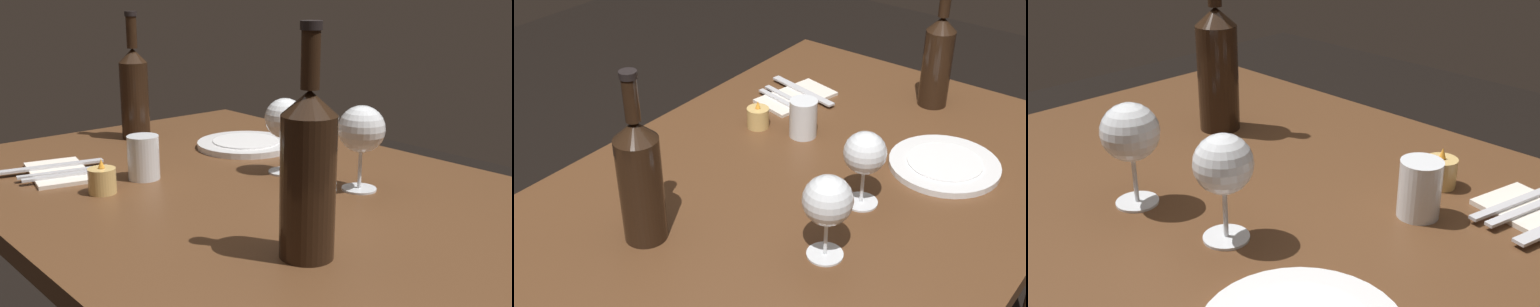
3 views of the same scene
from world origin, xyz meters
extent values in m
cube|color=#56351E|center=(0.00, 0.00, 0.72)|extent=(1.30, 0.90, 0.04)
cylinder|color=#412816|center=(-0.58, 0.38, 0.35)|extent=(0.06, 0.06, 0.70)
cylinder|color=white|center=(0.02, -0.12, 0.74)|extent=(0.07, 0.07, 0.00)
cylinder|color=white|center=(0.02, -0.12, 0.78)|extent=(0.01, 0.01, 0.08)
sphere|color=white|center=(0.02, -0.12, 0.85)|extent=(0.08, 0.08, 0.08)
cylinder|color=maroon|center=(0.02, -0.12, 0.85)|extent=(0.06, 0.06, 0.03)
cylinder|color=white|center=(-0.16, -0.15, 0.74)|extent=(0.07, 0.07, 0.00)
cylinder|color=white|center=(-0.16, -0.15, 0.78)|extent=(0.01, 0.01, 0.08)
sphere|color=white|center=(-0.16, -0.15, 0.86)|extent=(0.09, 0.09, 0.09)
cylinder|color=maroon|center=(-0.16, -0.15, 0.85)|extent=(0.07, 0.07, 0.02)
cylinder|color=black|center=(-0.31, 0.14, 0.84)|extent=(0.08, 0.08, 0.20)
cone|color=black|center=(-0.31, 0.14, 0.96)|extent=(0.08, 0.08, 0.03)
cylinder|color=white|center=(0.17, 0.13, 0.78)|extent=(0.06, 0.06, 0.09)
cylinder|color=silver|center=(0.17, 0.13, 0.77)|extent=(0.05, 0.05, 0.06)
cylinder|color=#DBB266|center=(0.14, 0.23, 0.76)|extent=(0.05, 0.05, 0.05)
cylinder|color=white|center=(0.14, 0.23, 0.76)|extent=(0.04, 0.04, 0.03)
cone|color=#F99E2D|center=(0.14, 0.23, 0.80)|extent=(0.01, 0.01, 0.02)
cube|color=silver|center=(0.28, 0.24, 0.75)|extent=(0.05, 0.18, 0.00)
cube|color=silver|center=(0.26, 0.24, 0.75)|extent=(0.05, 0.18, 0.00)
camera|label=1|loc=(-0.89, 0.73, 1.11)|focal=43.76mm
camera|label=2|loc=(-0.97, -0.64, 1.53)|focal=48.36mm
camera|label=3|loc=(0.61, -0.59, 1.21)|focal=44.48mm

